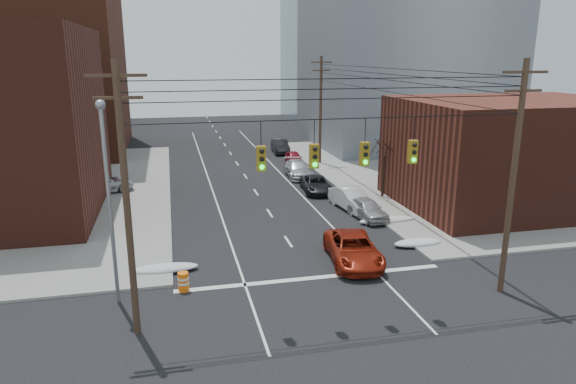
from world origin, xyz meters
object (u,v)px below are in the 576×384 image
parked_car_f (280,146)px  lot_car_c (10,196)px  lot_car_b (101,184)px  parked_car_d (298,169)px  lot_car_a (45,202)px  lot_car_d (43,184)px  parked_car_a (367,209)px  construction_barrel (183,282)px  red_pickup (353,249)px  parked_car_b (352,199)px  parked_car_c (316,184)px  parked_car_e (294,158)px

parked_car_f → lot_car_c: parked_car_f is taller
lot_car_b → lot_car_c: size_ratio=1.07×
parked_car_d → parked_car_f: 12.41m
parked_car_f → lot_car_a: bearing=-134.1°
lot_car_c → lot_car_d: bearing=-23.6°
parked_car_a → parked_car_d: 13.47m
construction_barrel → lot_car_c: bearing=124.9°
red_pickup → parked_car_a: bearing=70.1°
parked_car_a → lot_car_a: lot_car_a is taller
parked_car_b → parked_car_c: size_ratio=1.02×
red_pickup → construction_barrel: red_pickup is taller
parked_car_b → lot_car_b: (-18.59, 8.63, 0.07)m
parked_car_b → parked_car_d: parked_car_b is taller
parked_car_b → lot_car_d: bearing=149.7°
red_pickup → lot_car_c: 26.81m
parked_car_c → construction_barrel: parked_car_c is taller
parked_car_c → parked_car_f: 18.06m
parked_car_e → parked_car_a: bearing=-85.4°
red_pickup → lot_car_c: red_pickup is taller
red_pickup → parked_car_f: parked_car_f is taller
parked_car_a → parked_car_f: bearing=85.1°
parked_car_a → parked_car_c: 7.85m
parked_car_b → lot_car_a: size_ratio=1.07×
parked_car_d → parked_car_f: size_ratio=1.09×
parked_car_e → parked_car_f: bearing=94.3°
lot_car_a → parked_car_e: bearing=-73.0°
parked_car_b → parked_car_e: (-0.27, 17.16, -0.16)m
parked_car_d → lot_car_c: size_ratio=1.09×
lot_car_a → red_pickup: bearing=-140.5°
parked_car_a → lot_car_d: bearing=146.6°
red_pickup → lot_car_a: lot_car_a is taller
lot_car_a → parked_car_b: bearing=-114.5°
parked_car_d → lot_car_b: bearing=-168.4°
lot_car_a → lot_car_d: (-1.36, 5.83, 0.04)m
lot_car_d → parked_car_a: bearing=-109.5°
parked_car_c → construction_barrel: 20.04m
parked_car_b → lot_car_b: 20.49m
red_pickup → parked_car_a: size_ratio=1.32×
lot_car_b → construction_barrel: bearing=176.0°
parked_car_c → parked_car_e: size_ratio=1.27×
parked_car_b → construction_barrel: size_ratio=5.06×
parked_car_a → red_pickup: bearing=-123.2°
parked_car_a → construction_barrel: parked_car_a is taller
parked_car_d → construction_barrel: size_ratio=5.49×
red_pickup → lot_car_a: (-18.53, 13.36, 0.12)m
parked_car_e → lot_car_b: bearing=-152.0°
red_pickup → construction_barrel: 9.39m
parked_car_b → parked_car_f: size_ratio=1.01×
construction_barrel → parked_car_d: bearing=62.9°
parked_car_b → parked_car_c: parked_car_b is taller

